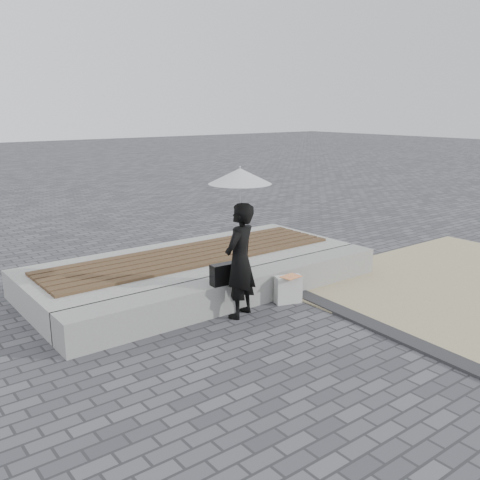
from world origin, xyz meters
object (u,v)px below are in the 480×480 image
at_px(seating_ledge, 241,289).
at_px(woman, 240,261).
at_px(canvas_tote, 288,289).
at_px(parasol, 240,176).
at_px(handbag, 225,274).

xyz_separation_m(seating_ledge, woman, (-0.28, -0.35, 0.53)).
bearing_deg(canvas_tote, woman, -163.68).
relative_size(parasol, handbag, 2.56).
distance_m(seating_ledge, handbag, 0.54).
height_order(woman, canvas_tote, woman).
relative_size(seating_ledge, canvas_tote, 13.09).
bearing_deg(seating_ledge, handbag, -156.90).
height_order(seating_ledge, woman, woman).
bearing_deg(handbag, seating_ledge, 26.87).
relative_size(seating_ledge, handbag, 13.01).
distance_m(parasol, canvas_tote, 1.79).
distance_m(seating_ledge, canvas_tote, 0.64).
relative_size(woman, canvas_tote, 3.84).
bearing_deg(parasol, handbag, 118.96).
relative_size(woman, handbag, 3.82).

